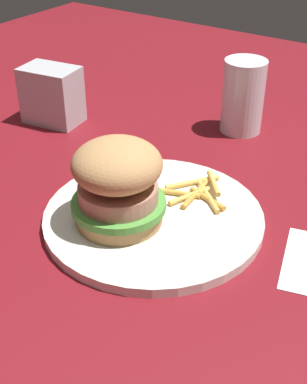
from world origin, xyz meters
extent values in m
plane|color=maroon|center=(0.00, 0.00, 0.00)|extent=(1.60, 1.60, 0.00)
cylinder|color=silver|center=(0.01, -0.03, 0.01)|extent=(0.26, 0.26, 0.01)
cylinder|color=tan|center=(-0.02, 0.00, 0.02)|extent=(0.10, 0.10, 0.02)
cylinder|color=#4C9338|center=(-0.02, 0.00, 0.03)|extent=(0.11, 0.11, 0.01)
cylinder|color=tan|center=(-0.02, 0.00, 0.05)|extent=(0.09, 0.09, 0.02)
ellipsoid|color=tan|center=(-0.02, 0.00, 0.09)|extent=(0.10, 0.10, 0.05)
cylinder|color=#E5B251|center=(0.07, -0.04, 0.02)|extent=(0.06, 0.03, 0.01)
cylinder|color=#E5B251|center=(0.10, -0.03, 0.02)|extent=(0.06, 0.05, 0.01)
cylinder|color=#E5B251|center=(0.08, -0.06, 0.02)|extent=(0.05, 0.06, 0.01)
cylinder|color=gold|center=(0.06, -0.03, 0.02)|extent=(0.03, 0.06, 0.01)
cylinder|color=gold|center=(0.07, -0.07, 0.02)|extent=(0.02, 0.06, 0.01)
cylinder|color=#E5B251|center=(0.10, -0.06, 0.02)|extent=(0.05, 0.04, 0.01)
cylinder|color=gold|center=(0.07, -0.05, 0.02)|extent=(0.07, 0.01, 0.01)
cylinder|color=silver|center=(0.30, 0.00, 0.06)|extent=(0.07, 0.07, 0.12)
cylinder|color=silver|center=(0.30, 0.00, 0.05)|extent=(0.06, 0.06, 0.09)
cube|color=#B7BABF|center=(0.16, 0.27, 0.05)|extent=(0.07, 0.10, 0.09)
camera|label=1|loc=(-0.41, -0.32, 0.38)|focal=49.07mm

